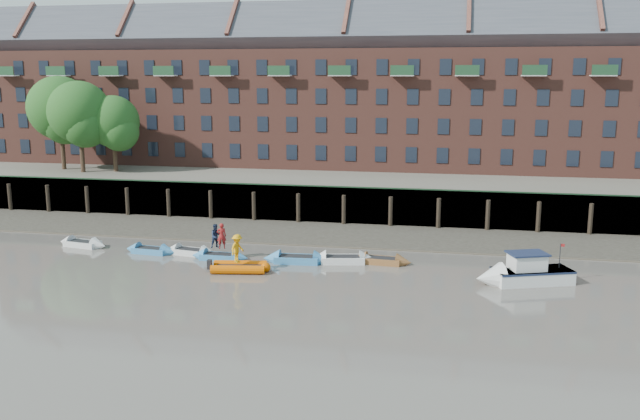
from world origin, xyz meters
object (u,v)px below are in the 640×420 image
(person_rower_a, at_px, (222,236))
(rowboat_0, at_px, (83,244))
(rib_tender, at_px, (241,267))
(person_rib_crew, at_px, (237,248))
(rowboat_3, at_px, (220,257))
(rowboat_6, at_px, (381,261))
(rowboat_5, at_px, (343,259))
(motor_launch, at_px, (517,274))
(rowboat_1, at_px, (151,250))
(rowboat_4, at_px, (297,259))
(person_rower_b, at_px, (216,236))
(rowboat_2, at_px, (191,252))

(person_rower_a, bearing_deg, rowboat_0, -33.12)
(rib_tender, height_order, person_rib_crew, person_rib_crew)
(rowboat_3, xyz_separation_m, person_rib_crew, (2.15, -2.59, 1.35))
(rowboat_6, bearing_deg, person_rib_crew, -152.60)
(rowboat_5, bearing_deg, motor_launch, -23.51)
(rowboat_1, xyz_separation_m, rowboat_4, (10.94, -0.42, 0.04))
(person_rower_b, bearing_deg, rowboat_6, -31.67)
(rowboat_6, relative_size, person_rower_a, 2.34)
(rowboat_2, height_order, person_rower_b, person_rower_b)
(rowboat_5, height_order, motor_launch, motor_launch)
(rowboat_1, height_order, motor_launch, motor_launch)
(rowboat_0, height_order, rib_tender, rowboat_0)
(rowboat_0, height_order, rowboat_6, rowboat_0)
(rowboat_0, bearing_deg, rowboat_5, 8.03)
(motor_launch, bearing_deg, rowboat_2, -26.67)
(rowboat_5, relative_size, person_rower_a, 2.65)
(rowboat_0, distance_m, rowboat_2, 8.88)
(rowboat_2, xyz_separation_m, person_rower_b, (2.23, -0.76, 1.44))
(rowboat_6, bearing_deg, rowboat_2, -173.91)
(rowboat_3, bearing_deg, rowboat_5, 6.23)
(rowboat_4, bearing_deg, rowboat_1, 173.65)
(rowboat_2, bearing_deg, rowboat_5, 9.62)
(rowboat_1, bearing_deg, rowboat_3, -1.73)
(rib_tender, xyz_separation_m, person_rib_crew, (-0.23, -0.08, 1.27))
(rowboat_4, bearing_deg, rib_tender, -142.22)
(rowboat_6, relative_size, person_rib_crew, 2.25)
(rib_tender, bearing_deg, person_rower_a, 122.14)
(rowboat_3, bearing_deg, person_rower_a, 7.79)
(rowboat_0, distance_m, person_rib_crew, 14.17)
(rib_tender, bearing_deg, person_rib_crew, -169.48)
(rib_tender, bearing_deg, rowboat_0, 154.65)
(rowboat_0, height_order, rowboat_3, rowboat_0)
(rowboat_3, xyz_separation_m, rowboat_4, (5.46, 0.26, 0.03))
(rowboat_2, height_order, rowboat_6, rowboat_6)
(rowboat_6, distance_m, person_rib_crew, 9.85)
(rowboat_3, bearing_deg, motor_launch, -4.40)
(rowboat_2, distance_m, person_rib_crew, 5.94)
(rowboat_3, bearing_deg, rowboat_0, 173.10)
(rowboat_3, height_order, rowboat_5, rowboat_5)
(rowboat_2, distance_m, rib_tender, 5.92)
(rowboat_5, distance_m, person_rib_crew, 7.38)
(rowboat_1, distance_m, rowboat_3, 5.52)
(rowboat_3, bearing_deg, person_rower_b, 159.02)
(rowboat_5, relative_size, rib_tender, 1.21)
(rowboat_5, relative_size, motor_launch, 0.76)
(rowboat_6, relative_size, motor_launch, 0.67)
(rib_tender, xyz_separation_m, person_rower_b, (-2.64, 2.61, 1.36))
(rowboat_0, bearing_deg, rowboat_2, 5.81)
(person_rower_a, height_order, person_rib_crew, person_rower_a)
(rowboat_4, bearing_deg, motor_launch, -12.16)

